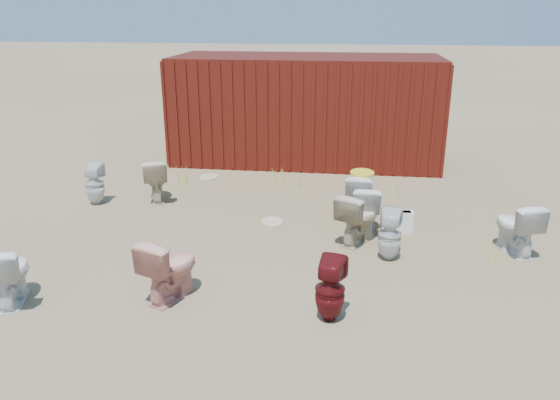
# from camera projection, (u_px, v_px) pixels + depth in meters

# --- Properties ---
(ground) EXTENTS (100.00, 100.00, 0.00)m
(ground) POSITION_uv_depth(u_px,v_px,m) (275.00, 247.00, 8.23)
(ground) COLOR brown
(ground) RESTS_ON ground
(shipping_container) EXTENTS (6.00, 2.40, 2.40)m
(shipping_container) POSITION_uv_depth(u_px,v_px,m) (306.00, 109.00, 12.70)
(shipping_container) COLOR #4F170D
(shipping_container) RESTS_ON ground
(toilet_front_a) EXTENTS (0.64, 0.85, 0.77)m
(toilet_front_a) POSITION_uv_depth(u_px,v_px,m) (9.00, 274.00, 6.57)
(toilet_front_a) COLOR white
(toilet_front_a) RESTS_ON ground
(toilet_front_pink) EXTENTS (0.72, 0.91, 0.81)m
(toilet_front_pink) POSITION_uv_depth(u_px,v_px,m) (170.00, 268.00, 6.68)
(toilet_front_pink) COLOR #DF9080
(toilet_front_pink) RESTS_ON ground
(toilet_front_c) EXTENTS (0.48, 0.79, 0.78)m
(toilet_front_c) POSITION_uv_depth(u_px,v_px,m) (367.00, 208.00, 8.71)
(toilet_front_c) COLOR white
(toilet_front_c) RESTS_ON ground
(toilet_front_maroon) EXTENTS (0.42, 0.42, 0.77)m
(toilet_front_maroon) POSITION_uv_depth(u_px,v_px,m) (330.00, 290.00, 6.20)
(toilet_front_maroon) COLOR #590F12
(toilet_front_maroon) RESTS_ON ground
(toilet_front_e) EXTENTS (0.68, 0.88, 0.80)m
(toilet_front_e) POSITION_uv_depth(u_px,v_px,m) (516.00, 227.00, 7.94)
(toilet_front_e) COLOR silver
(toilet_front_e) RESTS_ON ground
(toilet_back_a) EXTENTS (0.37, 0.37, 0.76)m
(toilet_back_a) POSITION_uv_depth(u_px,v_px,m) (95.00, 184.00, 9.95)
(toilet_back_a) COLOR silver
(toilet_back_a) RESTS_ON ground
(toilet_back_beige_left) EXTENTS (0.70, 0.90, 0.81)m
(toilet_back_beige_left) POSITION_uv_depth(u_px,v_px,m) (156.00, 179.00, 10.15)
(toilet_back_beige_left) COLOR beige
(toilet_back_beige_left) RESTS_ON ground
(toilet_back_beige_right) EXTENTS (0.78, 0.90, 0.80)m
(toilet_back_beige_right) POSITION_uv_depth(u_px,v_px,m) (358.00, 218.00, 8.29)
(toilet_back_beige_right) COLOR #C2AF8E
(toilet_back_beige_right) RESTS_ON ground
(toilet_back_yellowlid) EXTENTS (0.57, 0.84, 0.79)m
(toilet_back_yellowlid) POSITION_uv_depth(u_px,v_px,m) (361.00, 196.00, 9.28)
(toilet_back_yellowlid) COLOR silver
(toilet_back_yellowlid) RESTS_ON ground
(toilet_back_e) EXTENTS (0.37, 0.38, 0.75)m
(toilet_back_e) POSITION_uv_depth(u_px,v_px,m) (390.00, 235.00, 7.73)
(toilet_back_e) COLOR silver
(toilet_back_e) RESTS_ON ground
(yellow_lid) EXTENTS (0.40, 0.50, 0.02)m
(yellow_lid) POSITION_uv_depth(u_px,v_px,m) (362.00, 173.00, 9.15)
(yellow_lid) COLOR gold
(yellow_lid) RESTS_ON toilet_back_yellowlid
(loose_tank) EXTENTS (0.51, 0.24, 0.35)m
(loose_tank) POSITION_uv_depth(u_px,v_px,m) (397.00, 222.00, 8.75)
(loose_tank) COLOR white
(loose_tank) RESTS_ON ground
(loose_lid_near) EXTENTS (0.46, 0.55, 0.02)m
(loose_lid_near) POSITION_uv_depth(u_px,v_px,m) (209.00, 177.00, 11.63)
(loose_lid_near) COLOR #BDB389
(loose_lid_near) RESTS_ON ground
(loose_lid_far) EXTENTS (0.47, 0.55, 0.02)m
(loose_lid_far) POSITION_uv_depth(u_px,v_px,m) (272.00, 222.00, 9.18)
(loose_lid_far) COLOR #C4AB8E
(loose_lid_far) RESTS_ON ground
(weed_clump_a) EXTENTS (0.36, 0.36, 0.34)m
(weed_clump_a) POSITION_uv_depth(u_px,v_px,m) (182.00, 174.00, 11.26)
(weed_clump_a) COLOR #B2B448
(weed_clump_a) RESTS_ON ground
(weed_clump_b) EXTENTS (0.32, 0.32, 0.31)m
(weed_clump_b) POSITION_uv_depth(u_px,v_px,m) (304.00, 182.00, 10.81)
(weed_clump_b) COLOR #B2B448
(weed_clump_b) RESTS_ON ground
(weed_clump_c) EXTENTS (0.36, 0.36, 0.31)m
(weed_clump_c) POSITION_uv_depth(u_px,v_px,m) (390.00, 188.00, 10.47)
(weed_clump_c) COLOR #B2B448
(weed_clump_c) RESTS_ON ground
(weed_clump_d) EXTENTS (0.30, 0.30, 0.27)m
(weed_clump_d) POSITION_uv_depth(u_px,v_px,m) (276.00, 175.00, 11.31)
(weed_clump_d) COLOR #B2B448
(weed_clump_d) RESTS_ON ground
(weed_clump_e) EXTENTS (0.34, 0.34, 0.27)m
(weed_clump_e) POSITION_uv_depth(u_px,v_px,m) (359.00, 177.00, 11.23)
(weed_clump_e) COLOR #B2B448
(weed_clump_e) RESTS_ON ground
(weed_clump_f) EXTENTS (0.28, 0.28, 0.23)m
(weed_clump_f) POSITION_uv_depth(u_px,v_px,m) (491.00, 250.00, 7.87)
(weed_clump_f) COLOR #B2B448
(weed_clump_f) RESTS_ON ground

